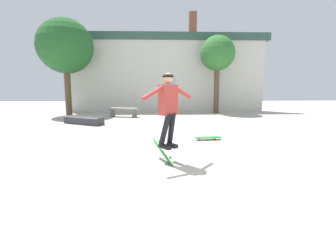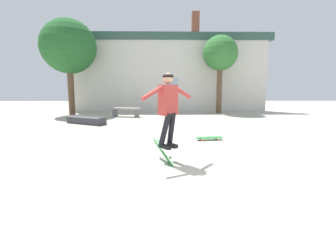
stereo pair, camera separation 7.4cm
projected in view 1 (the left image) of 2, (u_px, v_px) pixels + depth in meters
ground_plane at (177, 163)px, 4.52m from camera, size 40.00×40.00×0.00m
building_backdrop at (166, 71)px, 13.84m from camera, size 12.81×0.52×5.98m
tree_right at (217, 54)px, 12.82m from camera, size 1.98×1.98×4.44m
tree_left at (65, 47)px, 11.93m from camera, size 2.89×2.89×5.12m
park_bench at (123, 110)px, 11.47m from camera, size 1.49×0.76×0.46m
skate_ledge at (84, 120)px, 9.27m from camera, size 1.81×1.20×0.31m
skater at (168, 104)px, 4.42m from camera, size 1.01×0.81×1.49m
skateboard_flipping at (163, 153)px, 4.63m from camera, size 0.44×0.75×0.55m
skateboard_resting at (208, 138)px, 6.52m from camera, size 0.78×0.29×0.08m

